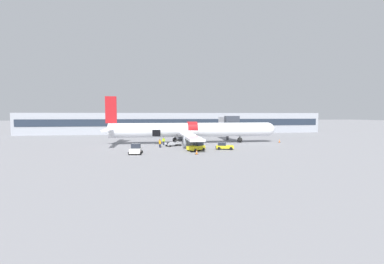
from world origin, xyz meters
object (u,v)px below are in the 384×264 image
ground_crew_driver (160,144)px  ground_crew_loader_a (164,141)px  baggage_tug_rear (197,147)px  ground_crew_marshal (195,142)px  baggage_cart_loading (174,144)px  baggage_tug_lead (224,146)px  airplane (190,131)px  ground_crew_helper (160,143)px  ground_crew_loader_b (193,141)px  baggage_tug_mid (136,150)px  ground_crew_supervisor (187,141)px

ground_crew_driver → ground_crew_loader_a: bearing=78.8°
baggage_tug_rear → ground_crew_marshal: ground_crew_marshal is taller
baggage_tug_rear → baggage_cart_loading: baggage_tug_rear is taller
baggage_tug_lead → ground_crew_driver: (-11.57, 4.18, 0.22)m
airplane → ground_crew_helper: 8.88m
baggage_tug_rear → ground_crew_marshal: size_ratio=2.06×
baggage_tug_rear → ground_crew_driver: bearing=140.9°
ground_crew_loader_b → ground_crew_driver: (-7.11, -3.89, -0.04)m
baggage_tug_mid → ground_crew_marshal: ground_crew_marshal is taller
ground_crew_loader_a → ground_crew_loader_b: ground_crew_loader_b is taller
airplane → ground_crew_driver: bearing=-135.8°
ground_crew_marshal → ground_crew_loader_b: bearing=89.8°
baggage_tug_lead → baggage_cart_loading: bearing=144.2°
airplane → baggage_cart_loading: 6.35m
baggage_cart_loading → ground_crew_marshal: size_ratio=2.36×
baggage_tug_lead → ground_crew_helper: size_ratio=2.21×
airplane → baggage_tug_lead: (4.87, -10.68, -2.28)m
baggage_tug_mid → ground_crew_loader_a: (5.01, 11.87, 0.12)m
airplane → ground_crew_supervisor: airplane is taller
baggage_tug_mid → ground_crew_helper: size_ratio=1.70×
airplane → baggage_tug_rear: bearing=-92.0°
airplane → ground_crew_driver: (-6.70, -6.51, -2.06)m
ground_crew_loader_a → ground_crew_supervisor: bearing=-19.6°
baggage_tug_rear → ground_crew_marshal: (0.81, 6.80, 0.20)m
ground_crew_driver → ground_crew_helper: ground_crew_helper is taller
baggage_cart_loading → ground_crew_loader_b: bearing=21.7°
ground_crew_supervisor → ground_crew_helper: bearing=-165.0°
baggage_tug_lead → ground_crew_loader_b: (-4.46, 8.06, 0.26)m
airplane → ground_crew_supervisor: (-1.08, -3.86, -2.01)m
airplane → ground_crew_loader_a: airplane is taller
ground_crew_driver → baggage_tug_lead: bearing=-19.9°
baggage_tug_mid → ground_crew_supervisor: size_ratio=1.65×
baggage_tug_lead → ground_crew_loader_a: 13.69m
ground_crew_loader_b → ground_crew_loader_a: bearing=175.8°
baggage_tug_lead → ground_crew_driver: ground_crew_driver is taller
ground_crew_loader_b → ground_crew_supervisor: bearing=-140.0°
ground_crew_helper → baggage_tug_mid: bearing=-115.4°
ground_crew_loader_a → ground_crew_marshal: size_ratio=0.92×
ground_crew_loader_a → ground_crew_marshal: ground_crew_marshal is taller
baggage_tug_lead → ground_crew_supervisor: size_ratio=2.14×
baggage_tug_rear → ground_crew_helper: bearing=135.5°
ground_crew_helper → ground_crew_marshal: bearing=4.5°
ground_crew_supervisor → baggage_tug_rear: bearing=-85.1°
baggage_cart_loading → airplane: bearing=47.9°
baggage_tug_mid → baggage_tug_lead: bearing=12.0°
airplane → baggage_cart_loading: size_ratio=9.50×
baggage_tug_lead → baggage_tug_mid: bearing=-168.0°
ground_crew_marshal → baggage_tug_rear: bearing=-96.8°
airplane → ground_crew_supervisor: size_ratio=23.83×
ground_crew_supervisor → ground_crew_helper: (-5.68, -1.52, -0.03)m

